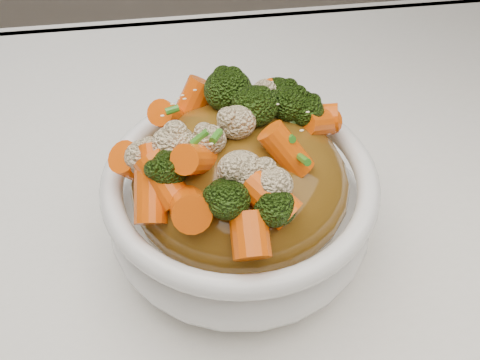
{
  "coord_description": "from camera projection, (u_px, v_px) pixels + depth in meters",
  "views": [
    {
      "loc": [
        -0.02,
        -0.31,
        1.16
      ],
      "look_at": [
        0.02,
        0.01,
        0.83
      ],
      "focal_mm": 42.0,
      "sensor_mm": 36.0,
      "label": 1
    }
  ],
  "objects": [
    {
      "name": "sesame_seeds",
      "position": [
        240.0,
        121.0,
        0.41
      ],
      "size": [
        0.19,
        0.19,
        0.01
      ],
      "primitive_type": null,
      "rotation": [
        0.0,
        0.0,
        -0.22
      ],
      "color": "beige",
      "rests_on": "sauce_base"
    },
    {
      "name": "tablecloth",
      "position": [
        215.0,
        261.0,
        0.52
      ],
      "size": [
        1.2,
        0.8,
        0.04
      ],
      "primitive_type": "cube",
      "color": "white",
      "rests_on": "dining_table"
    },
    {
      "name": "broccoli",
      "position": [
        240.0,
        123.0,
        0.41
      ],
      "size": [
        0.21,
        0.21,
        0.05
      ],
      "primitive_type": null,
      "rotation": [
        0.0,
        0.0,
        -0.22
      ],
      "color": "black",
      "rests_on": "sauce_base"
    },
    {
      "name": "sauce_base",
      "position": [
        240.0,
        183.0,
        0.46
      ],
      "size": [
        0.21,
        0.21,
        0.1
      ],
      "primitive_type": "ellipsoid",
      "rotation": [
        0.0,
        0.0,
        -0.22
      ],
      "color": "brown",
      "rests_on": "bowl"
    },
    {
      "name": "scallions",
      "position": [
        240.0,
        121.0,
        0.41
      ],
      "size": [
        0.16,
        0.16,
        0.02
      ],
      "primitive_type": null,
      "rotation": [
        0.0,
        0.0,
        -0.22
      ],
      "color": "#2E751B",
      "rests_on": "sauce_base"
    },
    {
      "name": "cauliflower",
      "position": [
        240.0,
        125.0,
        0.41
      ],
      "size": [
        0.21,
        0.21,
        0.04
      ],
      "primitive_type": null,
      "rotation": [
        0.0,
        0.0,
        -0.22
      ],
      "color": "beige",
      "rests_on": "sauce_base"
    },
    {
      "name": "carrots",
      "position": [
        240.0,
        122.0,
        0.41
      ],
      "size": [
        0.21,
        0.21,
        0.05
      ],
      "primitive_type": null,
      "rotation": [
        0.0,
        0.0,
        -0.22
      ],
      "color": "#EE5607",
      "rests_on": "sauce_base"
    },
    {
      "name": "bowl",
      "position": [
        240.0,
        207.0,
        0.48
      ],
      "size": [
        0.27,
        0.27,
        0.09
      ],
      "primitive_type": null,
      "rotation": [
        0.0,
        0.0,
        -0.22
      ],
      "color": "white",
      "rests_on": "tablecloth"
    }
  ]
}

